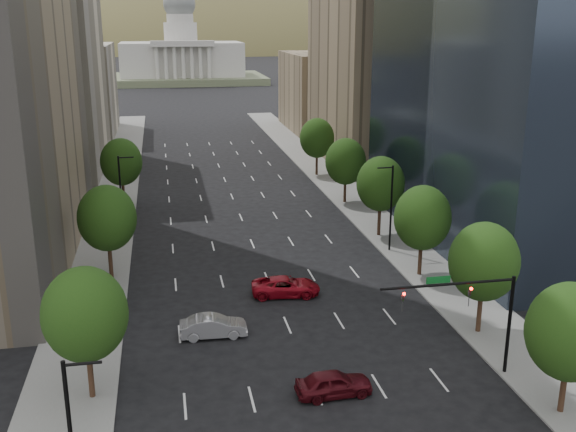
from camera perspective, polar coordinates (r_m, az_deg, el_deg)
sidewalk_left at (r=70.97m, az=-15.57°, el=-2.98°), size 6.00×200.00×0.15m
sidewalk_right at (r=74.75m, az=8.80°, el=-1.57°), size 6.00×200.00×0.15m
midrise_cream_left at (r=111.16m, az=-19.62°, el=12.73°), size 14.00×30.00×35.00m
filler_left at (r=144.43m, az=-17.43°, el=10.18°), size 14.00×26.00×18.00m
parking_tan_right at (r=112.37m, az=6.95°, el=12.29°), size 14.00×30.00×30.00m
filler_right at (r=144.67m, az=2.86°, el=10.51°), size 14.00×26.00×16.00m
tree_right_0 at (r=42.97m, az=22.89°, el=-9.08°), size 5.20×5.20×8.39m
tree_right_1 at (r=51.53m, az=16.32°, el=-3.75°), size 5.20×5.20×8.75m
tree_right_2 at (r=61.91m, az=11.37°, el=-0.15°), size 5.20×5.20×8.61m
tree_right_3 at (r=72.69m, az=7.88°, el=2.72°), size 5.20×5.20×8.89m
tree_right_4 at (r=85.83m, az=4.92°, el=4.64°), size 5.20×5.20×8.46m
tree_right_5 at (r=100.99m, az=2.48°, el=6.64°), size 5.20×5.20×8.75m
tree_left_0 at (r=42.80m, az=-16.88°, el=-8.02°), size 5.20×5.20×8.75m
tree_left_1 at (r=61.47m, az=-15.14°, el=-0.18°), size 5.20×5.20×8.97m
tree_left_2 at (r=86.74m, az=-14.00°, el=4.48°), size 5.20×5.20×8.68m
streetlight_rn at (r=68.20m, az=8.72°, el=0.86°), size 1.70×0.20×9.00m
streetlight_ln at (r=74.24m, az=-13.98°, el=1.84°), size 1.70×0.20×9.00m
traffic_signal at (r=45.29m, az=15.71°, el=-7.33°), size 9.12×0.40×7.38m
capitol at (r=257.11m, az=-9.03°, el=13.07°), size 60.00×40.00×35.20m
foothills at (r=610.83m, az=-6.76°, el=10.65°), size 720.00×413.00×263.00m
car_maroon at (r=43.69m, az=3.92°, el=-14.02°), size 4.99×2.22×1.67m
car_silver at (r=51.11m, az=-6.37°, el=-9.31°), size 5.09×1.89×1.66m
car_red_far at (r=57.97m, az=-0.19°, el=-6.00°), size 6.16×3.35×1.64m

